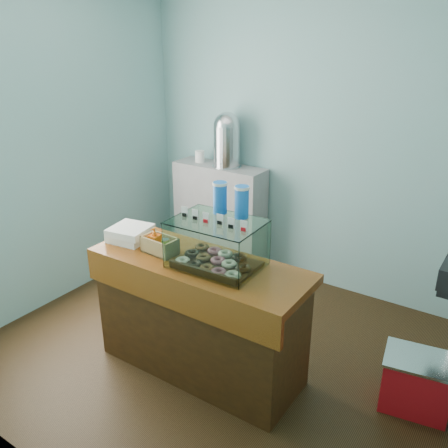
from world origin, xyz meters
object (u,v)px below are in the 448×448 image
Objects in this scene: display_case at (219,241)px; coffee_urn at (227,138)px; counter at (200,316)px; red_cooler at (416,382)px.

coffee_urn reaches higher than display_case.
counter is 2.00m from coffee_urn.
display_case is at bearing -58.10° from coffee_urn.
counter is at bearing -170.86° from red_cooler.
counter is at bearing -163.66° from display_case.
counter is 0.63m from display_case.
display_case is 1.11× the size of coffee_urn.
red_cooler is at bearing 18.50° from counter.
counter is 1.54m from red_cooler.
counter is 3.24× the size of red_cooler.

